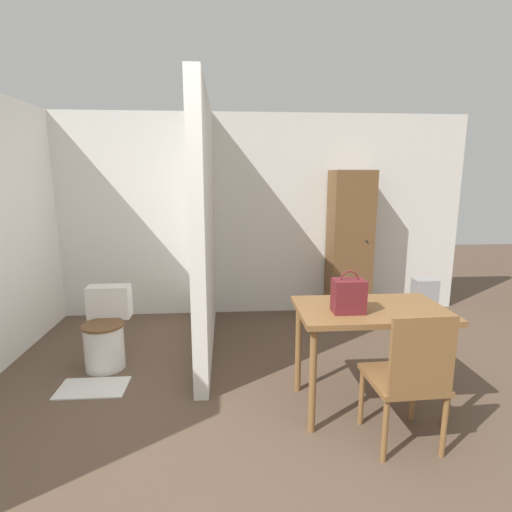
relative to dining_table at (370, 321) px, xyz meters
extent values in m
cube|color=white|center=(-0.82, 2.32, 0.55)|extent=(5.57, 0.12, 2.50)
cube|color=white|center=(-1.27, 1.22, 0.55)|extent=(0.12, 2.09, 2.50)
cube|color=brown|center=(0.00, 0.00, 0.08)|extent=(1.09, 0.67, 0.04)
cylinder|color=brown|center=(-0.48, -0.27, -0.32)|extent=(0.05, 0.05, 0.76)
cylinder|color=brown|center=(0.48, -0.27, -0.32)|extent=(0.05, 0.05, 0.76)
cylinder|color=brown|center=(-0.48, 0.27, -0.32)|extent=(0.05, 0.05, 0.76)
cylinder|color=brown|center=(0.48, 0.27, -0.32)|extent=(0.05, 0.05, 0.76)
cube|color=brown|center=(0.09, -0.40, -0.26)|extent=(0.46, 0.46, 0.04)
cube|color=brown|center=(0.10, -0.61, 0.01)|extent=(0.40, 0.05, 0.49)
cylinder|color=brown|center=(-0.11, -0.21, -0.49)|extent=(0.04, 0.04, 0.42)
cylinder|color=brown|center=(0.27, -0.20, -0.49)|extent=(0.04, 0.04, 0.42)
cylinder|color=brown|center=(-0.10, -0.60, -0.49)|extent=(0.04, 0.04, 0.42)
cylinder|color=brown|center=(0.29, -0.59, -0.49)|extent=(0.04, 0.04, 0.42)
cylinder|color=white|center=(-2.19, 0.80, -0.49)|extent=(0.35, 0.35, 0.40)
cylinder|color=brown|center=(-2.19, 0.80, -0.28)|extent=(0.37, 0.37, 0.02)
cube|color=white|center=(-2.19, 1.05, -0.14)|extent=(0.39, 0.18, 0.31)
cube|color=maroon|center=(-0.20, -0.09, 0.22)|extent=(0.22, 0.15, 0.24)
torus|color=maroon|center=(-0.20, -0.09, 0.34)|extent=(0.13, 0.01, 0.13)
cube|color=brown|center=(0.46, 2.03, 0.21)|extent=(0.49, 0.42, 1.82)
sphere|color=black|center=(0.59, 1.81, 0.30)|extent=(0.02, 0.02, 0.02)
cube|color=silver|center=(-2.19, 0.42, -0.69)|extent=(0.56, 0.34, 0.01)
cube|color=#9E9EA3|center=(1.23, 1.57, -0.41)|extent=(0.27, 0.18, 0.58)
camera|label=1|loc=(-1.05, -2.73, 1.05)|focal=28.00mm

